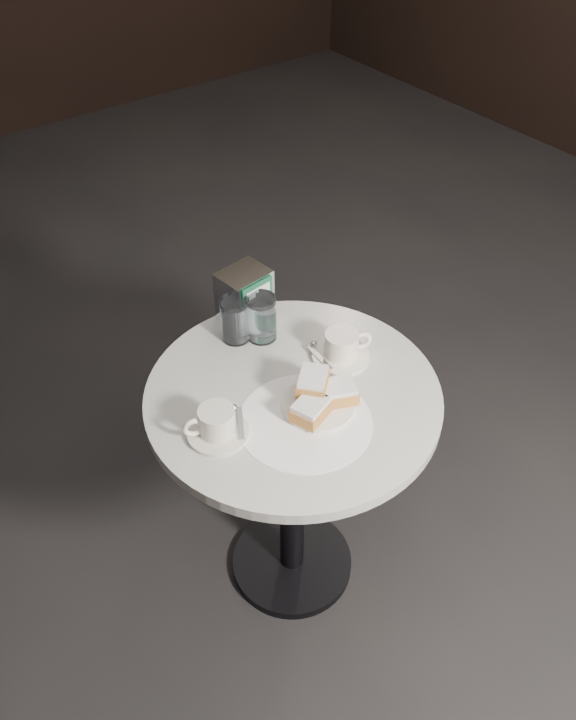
# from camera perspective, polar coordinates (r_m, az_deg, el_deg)

# --- Properties ---
(ground) EXTENTS (7.00, 7.00, 0.00)m
(ground) POSITION_cam_1_polar(r_m,az_deg,el_deg) (2.23, 0.32, -16.26)
(ground) COLOR black
(ground) RESTS_ON ground
(cafe_table) EXTENTS (0.70, 0.70, 0.74)m
(cafe_table) POSITION_cam_1_polar(r_m,az_deg,el_deg) (1.79, 0.38, -7.07)
(cafe_table) COLOR black
(cafe_table) RESTS_ON ground
(sugar_spill) EXTENTS (0.33, 0.33, 0.00)m
(sugar_spill) POSITION_cam_1_polar(r_m,az_deg,el_deg) (1.58, 1.37, -5.00)
(sugar_spill) COLOR white
(sugar_spill) RESTS_ON cafe_table
(beignet_plate) EXTENTS (0.19, 0.17, 0.08)m
(beignet_plate) POSITION_cam_1_polar(r_m,az_deg,el_deg) (1.59, 2.60, -3.09)
(beignet_plate) COLOR silver
(beignet_plate) RESTS_ON cafe_table
(coffee_cup_left) EXTENTS (0.17, 0.17, 0.07)m
(coffee_cup_left) POSITION_cam_1_polar(r_m,az_deg,el_deg) (1.54, -5.83, -5.20)
(coffee_cup_left) COLOR silver
(coffee_cup_left) RESTS_ON cafe_table
(coffee_cup_right) EXTENTS (0.18, 0.18, 0.07)m
(coffee_cup_right) POSITION_cam_1_polar(r_m,az_deg,el_deg) (1.72, 4.39, 1.03)
(coffee_cup_right) COLOR white
(coffee_cup_right) RESTS_ON cafe_table
(water_glass_left) EXTENTS (0.09, 0.09, 0.12)m
(water_glass_left) POSITION_cam_1_polar(r_m,az_deg,el_deg) (1.76, -4.31, 3.25)
(water_glass_left) COLOR silver
(water_glass_left) RESTS_ON cafe_table
(water_glass_right) EXTENTS (0.10, 0.10, 0.12)m
(water_glass_right) POSITION_cam_1_polar(r_m,az_deg,el_deg) (1.76, -2.17, 3.41)
(water_glass_right) COLOR white
(water_glass_right) RESTS_ON cafe_table
(napkin_dispenser) EXTENTS (0.13, 0.12, 0.14)m
(napkin_dispenser) POSITION_cam_1_polar(r_m,az_deg,el_deg) (1.81, -3.54, 5.24)
(napkin_dispenser) COLOR silver
(napkin_dispenser) RESTS_ON cafe_table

